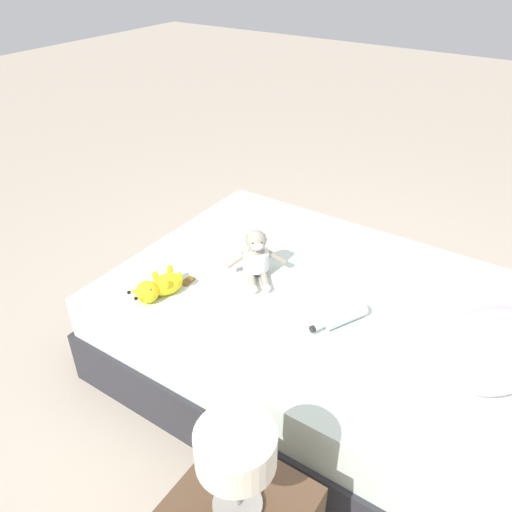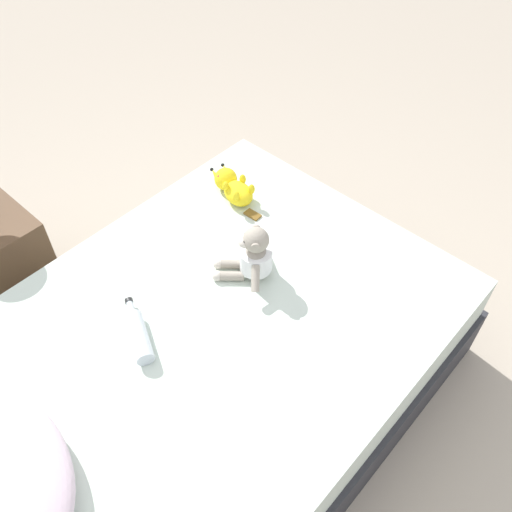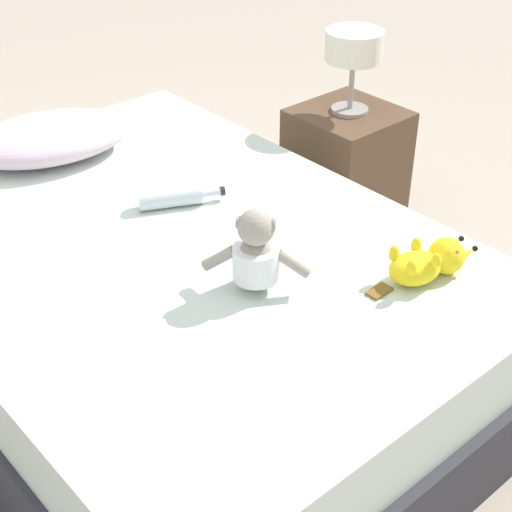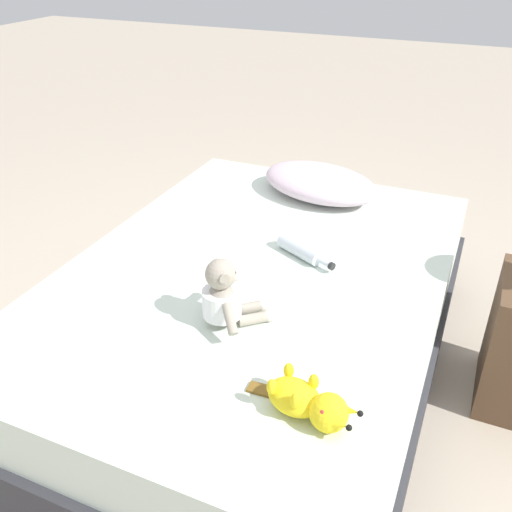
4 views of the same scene
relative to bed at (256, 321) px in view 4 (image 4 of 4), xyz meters
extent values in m
plane|color=#B7A893|center=(0.00, 0.00, -0.24)|extent=(16.00, 16.00, 0.00)
cube|color=#2D2D33|center=(0.00, 0.00, -0.10)|extent=(1.37, 1.94, 0.27)
cube|color=silver|center=(0.00, 0.00, 0.14)|extent=(1.33, 1.89, 0.21)
ellipsoid|color=silver|center=(0.02, 0.70, 0.31)|extent=(0.63, 0.48, 0.13)
ellipsoid|color=#9E9384|center=(0.04, -0.35, 0.32)|extent=(0.15, 0.15, 0.15)
cylinder|color=white|center=(0.04, -0.35, 0.33)|extent=(0.17, 0.17, 0.09)
sphere|color=#9E9384|center=(0.04, -0.35, 0.43)|extent=(0.10, 0.10, 0.10)
ellipsoid|color=beige|center=(0.07, -0.32, 0.43)|extent=(0.08, 0.08, 0.04)
sphere|color=black|center=(0.05, -0.31, 0.44)|extent=(0.01, 0.01, 0.01)
sphere|color=black|center=(0.08, -0.34, 0.44)|extent=(0.01, 0.01, 0.01)
cylinder|color=#9E9384|center=(0.01, -0.32, 0.45)|extent=(0.03, 0.03, 0.03)
cylinder|color=#9E9384|center=(0.07, -0.39, 0.45)|extent=(0.03, 0.03, 0.03)
cylinder|color=#9E9384|center=(-0.03, -0.28, 0.33)|extent=(0.09, 0.09, 0.08)
cylinder|color=#9E9384|center=(0.10, -0.42, 0.33)|extent=(0.09, 0.09, 0.08)
cylinder|color=#9E9384|center=(0.09, -0.27, 0.27)|extent=(0.10, 0.09, 0.04)
cylinder|color=#9E9384|center=(0.13, -0.31, 0.27)|extent=(0.10, 0.09, 0.04)
sphere|color=beige|center=(0.13, -0.23, 0.27)|extent=(0.04, 0.04, 0.04)
sphere|color=beige|center=(0.17, -0.28, 0.27)|extent=(0.04, 0.04, 0.04)
ellipsoid|color=yellow|center=(0.37, -0.60, 0.29)|extent=(0.17, 0.14, 0.08)
sphere|color=yellow|center=(0.47, -0.63, 0.30)|extent=(0.10, 0.10, 0.10)
cone|color=yellow|center=(0.52, -0.61, 0.31)|extent=(0.07, 0.04, 0.05)
sphere|color=black|center=(0.55, -0.62, 0.32)|extent=(0.02, 0.02, 0.02)
cone|color=yellow|center=(0.51, -0.67, 0.31)|extent=(0.07, 0.04, 0.05)
sphere|color=black|center=(0.53, -0.67, 0.32)|extent=(0.02, 0.02, 0.02)
sphere|color=red|center=(0.48, -0.60, 0.32)|extent=(0.02, 0.02, 0.02)
sphere|color=red|center=(0.46, -0.66, 0.32)|extent=(0.02, 0.02, 0.02)
ellipsoid|color=yellow|center=(0.41, -0.57, 0.33)|extent=(0.03, 0.03, 0.05)
ellipsoid|color=yellow|center=(0.39, -0.65, 0.33)|extent=(0.03, 0.03, 0.05)
ellipsoid|color=yellow|center=(0.34, -0.56, 0.33)|extent=(0.03, 0.03, 0.05)
ellipsoid|color=yellow|center=(0.32, -0.63, 0.33)|extent=(0.03, 0.03, 0.05)
cube|color=brown|center=(0.26, -0.58, 0.25)|extent=(0.07, 0.04, 0.01)
cylinder|color=silver|center=(0.12, 0.14, 0.28)|extent=(0.20, 0.14, 0.06)
cylinder|color=silver|center=(0.23, 0.09, 0.28)|extent=(0.06, 0.05, 0.02)
cylinder|color=black|center=(0.27, 0.07, 0.28)|extent=(0.03, 0.03, 0.03)
camera|label=1|loc=(1.66, 0.73, 1.62)|focal=35.41mm
camera|label=2|loc=(-0.87, 0.64, 1.84)|focal=38.18mm
camera|label=3|loc=(-1.06, -1.60, 1.45)|focal=54.83mm
camera|label=4|loc=(0.70, -1.61, 1.34)|focal=39.17mm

